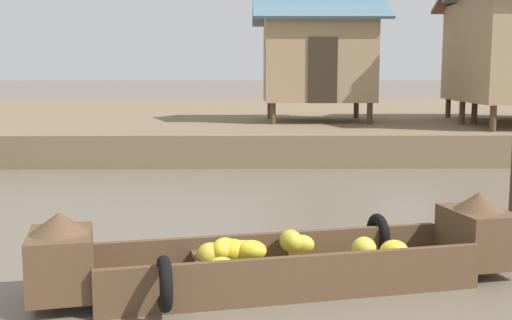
{
  "coord_description": "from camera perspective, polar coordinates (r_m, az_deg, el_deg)",
  "views": [
    {
      "loc": [
        0.77,
        -1.16,
        2.25
      ],
      "look_at": [
        0.88,
        6.88,
        1.13
      ],
      "focal_mm": 45.09,
      "sensor_mm": 36.0,
      "label": 1
    }
  ],
  "objects": [
    {
      "name": "banana_boat",
      "position": [
        6.78,
        2.56,
        -8.6
      ],
      "size": [
        5.13,
        2.24,
        0.91
      ],
      "color": "brown",
      "rests_on": "ground"
    },
    {
      "name": "riverbank_strip",
      "position": [
        24.75,
        -2.57,
        3.57
      ],
      "size": [
        160.0,
        20.0,
        0.77
      ],
      "primitive_type": "cube",
      "color": "#756047",
      "rests_on": "ground"
    },
    {
      "name": "ground_plane",
      "position": [
        11.41,
        -4.65,
        -3.48
      ],
      "size": [
        300.0,
        300.0,
        0.0
      ],
      "primitive_type": "plane",
      "color": "#665B4C"
    },
    {
      "name": "stilt_house_left",
      "position": [
        19.2,
        5.49,
        9.13
      ],
      "size": [
        3.82,
        3.14,
        3.74
      ],
      "color": "#4C3826",
      "rests_on": "riverbank_strip"
    }
  ]
}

